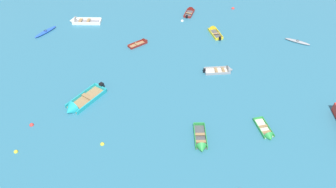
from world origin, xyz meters
TOP-DOWN VIEW (x-y plane):
  - rowboat_turquoise_near_left at (-8.54, 23.08)m, footprint 3.75×4.63m
  - rowboat_green_back_row_center at (8.71, 20.01)m, footprint 1.55×2.82m
  - kayak_grey_near_camera at (15.54, 35.07)m, footprint 2.85×1.88m
  - rowboat_maroon_cluster_outer at (2.71, 42.81)m, footprint 1.68×2.96m
  - rowboat_white_midfield_left at (-12.36, 39.35)m, footprint 4.23×1.44m
  - rowboat_yellow_foreground_center at (5.48, 37.43)m, footprint 1.82×3.32m
  - kayak_blue_center at (-15.89, 36.59)m, footprint 2.23×3.18m
  - rowboat_green_outer_left at (2.92, 18.80)m, footprint 1.12×3.19m
  - rowboat_grey_far_back at (6.04, 29.03)m, footprint 3.30×1.43m
  - rowboat_maroon_distant_center at (-3.33, 34.50)m, footprint 2.57×2.29m
  - mooring_buoy_trailing at (8.86, 43.92)m, footprint 0.46×0.46m
  - mooring_buoy_far_field at (-5.37, 18.61)m, footprint 0.35×0.35m
  - mooring_buoy_central at (-12.08, 20.64)m, footprint 0.38×0.38m
  - mooring_buoy_between_boats_left at (-12.33, 17.63)m, footprint 0.35×0.35m
  - mooring_buoy_between_boats_right at (1.54, 40.09)m, footprint 0.38×0.38m

SIDE VIEW (x-z plane):
  - mooring_buoy_trailing at x=8.86m, z-range -0.23..0.23m
  - mooring_buoy_far_field at x=-5.37m, z-range -0.18..0.18m
  - mooring_buoy_central at x=-12.08m, z-range -0.19..0.19m
  - mooring_buoy_between_boats_left at x=-12.33m, z-range -0.17..0.17m
  - mooring_buoy_between_boats_right at x=1.54m, z-range -0.19..0.19m
  - rowboat_maroon_distant_center at x=-3.33m, z-range -0.28..0.50m
  - rowboat_green_back_row_center at x=8.71m, z-range -0.32..0.56m
  - rowboat_maroon_cluster_outer at x=2.71m, z-range -0.33..0.60m
  - rowboat_grey_far_back at x=6.04m, z-range -0.38..0.65m
  - kayak_grey_near_camera at x=15.54m, z-range -0.01..0.28m
  - rowboat_yellow_foreground_center at x=5.48m, z-range -0.32..0.61m
  - kayak_blue_center at x=-15.89m, z-range -0.01..0.32m
  - rowboat_green_outer_left at x=2.92m, z-range -0.30..0.62m
  - rowboat_white_midfield_left at x=-12.36m, z-range -0.46..0.82m
  - rowboat_turquoise_near_left at x=-8.54m, z-range -0.54..0.94m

